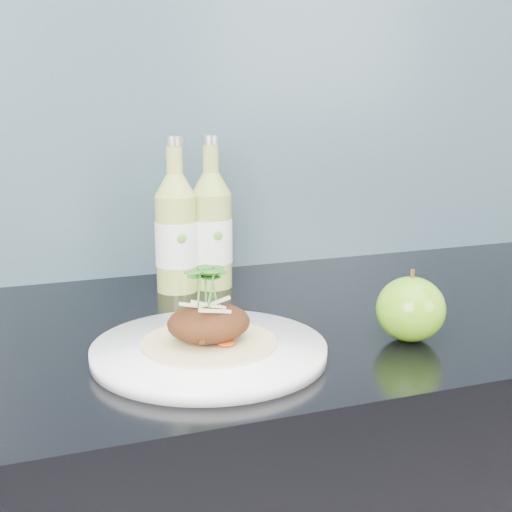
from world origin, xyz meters
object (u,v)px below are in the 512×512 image
object	(u,v)px
green_apple	(411,309)
cider_bottle_right	(212,231)
cider_bottle_left	(176,233)
dinner_plate	(209,351)

from	to	relation	value
green_apple	cider_bottle_right	size ratio (longest dim) A/B	0.38
green_apple	cider_bottle_left	world-z (taller)	cider_bottle_left
cider_bottle_left	dinner_plate	bearing A→B (deg)	-98.53
cider_bottle_right	green_apple	bearing A→B (deg)	-47.79
cider_bottle_right	dinner_plate	bearing A→B (deg)	-90.79
cider_bottle_left	cider_bottle_right	xyz separation A→B (m)	(0.06, 0.00, 0.00)
dinner_plate	green_apple	distance (m)	0.25
dinner_plate	cider_bottle_left	size ratio (longest dim) A/B	1.19
dinner_plate	green_apple	world-z (taller)	green_apple
cider_bottle_left	cider_bottle_right	bearing A→B (deg)	2.07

